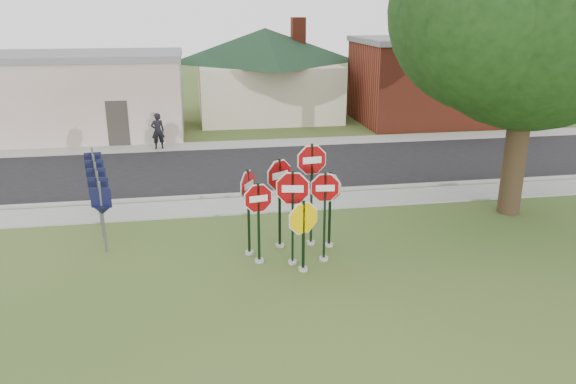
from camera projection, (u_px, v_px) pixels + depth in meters
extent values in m
plane|color=#32521E|center=(303.00, 278.00, 13.83)|extent=(120.00, 120.00, 0.00)
cube|color=gray|center=(272.00, 204.00, 18.97)|extent=(60.00, 1.60, 0.06)
cube|color=black|center=(256.00, 168.00, 23.18)|extent=(60.00, 7.00, 0.04)
cube|color=gray|center=(246.00, 144.00, 27.21)|extent=(60.00, 1.60, 0.06)
cube|color=gray|center=(268.00, 194.00, 19.89)|extent=(60.00, 0.20, 0.14)
cylinder|color=#A09E96|center=(293.00, 262.00, 14.63)|extent=(0.24, 0.24, 0.08)
cube|color=black|center=(293.00, 218.00, 14.25)|extent=(0.07, 0.06, 2.52)
cylinder|color=white|center=(293.00, 188.00, 14.00)|extent=(1.16, 0.23, 1.18)
cylinder|color=maroon|center=(293.00, 188.00, 14.00)|extent=(1.07, 0.22, 1.09)
cube|color=white|center=(293.00, 188.00, 14.00)|extent=(0.53, 0.11, 0.19)
cylinder|color=#A09E96|center=(303.00, 269.00, 14.25)|extent=(0.24, 0.24, 0.08)
cube|color=black|center=(303.00, 236.00, 13.97)|extent=(0.07, 0.07, 1.87)
cylinder|color=white|center=(304.00, 218.00, 13.82)|extent=(1.08, 0.42, 1.15)
cylinder|color=#E8BB00|center=(304.00, 218.00, 13.82)|extent=(1.00, 0.40, 1.06)
cylinder|color=#A09E96|center=(259.00, 261.00, 14.71)|extent=(0.24, 0.24, 0.08)
cube|color=black|center=(259.00, 223.00, 14.38)|extent=(0.07, 0.06, 2.18)
cylinder|color=white|center=(258.00, 198.00, 14.17)|extent=(1.02, 0.23, 1.04)
cylinder|color=maroon|center=(258.00, 198.00, 14.17)|extent=(0.94, 0.22, 0.96)
cube|color=white|center=(258.00, 198.00, 14.17)|extent=(0.47, 0.11, 0.17)
cylinder|color=#A09E96|center=(324.00, 258.00, 14.83)|extent=(0.24, 0.24, 0.08)
cube|color=black|center=(325.00, 217.00, 14.47)|extent=(0.07, 0.06, 2.42)
cylinder|color=white|center=(325.00, 188.00, 14.22)|extent=(1.03, 0.13, 1.04)
cylinder|color=maroon|center=(325.00, 188.00, 14.22)|extent=(0.96, 0.13, 0.96)
cube|color=white|center=(325.00, 188.00, 14.22)|extent=(0.48, 0.06, 0.17)
cylinder|color=#A09E96|center=(311.00, 243.00, 15.83)|extent=(0.24, 0.24, 0.08)
cube|color=black|center=(311.00, 195.00, 15.39)|extent=(0.07, 0.06, 2.91)
cylinder|color=white|center=(312.00, 160.00, 15.08)|extent=(1.13, 0.16, 1.14)
cylinder|color=maroon|center=(312.00, 160.00, 15.08)|extent=(1.05, 0.15, 1.05)
cube|color=white|center=(312.00, 160.00, 15.08)|extent=(0.52, 0.07, 0.18)
cylinder|color=#A09E96|center=(280.00, 245.00, 15.65)|extent=(0.24, 0.24, 0.08)
cube|color=black|center=(280.00, 204.00, 15.26)|extent=(0.08, 0.07, 2.55)
cylinder|color=white|center=(279.00, 175.00, 15.00)|extent=(0.98, 0.63, 1.15)
cylinder|color=maroon|center=(279.00, 175.00, 15.00)|extent=(0.91, 0.59, 1.07)
cube|color=white|center=(279.00, 175.00, 15.00)|extent=(0.45, 0.29, 0.18)
cylinder|color=#A09E96|center=(329.00, 245.00, 15.70)|extent=(0.24, 0.24, 0.08)
cube|color=black|center=(330.00, 210.00, 15.37)|extent=(0.08, 0.08, 2.16)
cylinder|color=white|center=(330.00, 187.00, 15.16)|extent=(0.60, 0.83, 1.01)
cylinder|color=maroon|center=(330.00, 187.00, 15.16)|extent=(0.56, 0.77, 0.94)
cube|color=white|center=(330.00, 187.00, 15.16)|extent=(0.28, 0.38, 0.16)
cylinder|color=#A09E96|center=(250.00, 253.00, 15.19)|extent=(0.24, 0.24, 0.08)
cube|color=black|center=(249.00, 213.00, 14.83)|extent=(0.07, 0.08, 2.39)
cylinder|color=white|center=(248.00, 185.00, 14.58)|extent=(0.58, 0.90, 1.06)
cylinder|color=maroon|center=(248.00, 185.00, 14.58)|extent=(0.54, 0.84, 0.98)
cube|color=white|center=(248.00, 185.00, 14.58)|extent=(0.27, 0.42, 0.17)
cube|color=#59595E|center=(103.00, 217.00, 15.06)|extent=(0.05, 0.05, 2.00)
cube|color=black|center=(101.00, 198.00, 14.88)|extent=(0.55, 0.13, 0.55)
cone|color=black|center=(102.00, 210.00, 14.99)|extent=(0.65, 0.65, 0.25)
cube|color=#59595E|center=(101.00, 205.00, 15.96)|extent=(0.05, 0.05, 2.00)
cube|color=black|center=(99.00, 187.00, 15.79)|extent=(0.55, 0.09, 0.55)
cone|color=black|center=(100.00, 199.00, 15.90)|extent=(0.62, 0.62, 0.25)
cube|color=#59595E|center=(98.00, 195.00, 16.86)|extent=(0.05, 0.05, 2.00)
cube|color=black|center=(97.00, 177.00, 16.69)|extent=(0.55, 0.05, 0.55)
cone|color=black|center=(98.00, 188.00, 16.80)|extent=(0.58, 0.58, 0.25)
cube|color=#59595E|center=(97.00, 185.00, 17.77)|extent=(0.05, 0.05, 2.00)
cube|color=black|center=(95.00, 168.00, 17.60)|extent=(0.55, 0.05, 0.55)
cone|color=black|center=(96.00, 179.00, 17.71)|extent=(0.58, 0.58, 0.25)
cube|color=#59595E|center=(95.00, 176.00, 18.67)|extent=(0.05, 0.05, 2.00)
cube|color=black|center=(93.00, 161.00, 18.50)|extent=(0.55, 0.09, 0.55)
cone|color=black|center=(94.00, 171.00, 18.61)|extent=(0.62, 0.62, 0.25)
cube|color=beige|center=(62.00, 97.00, 28.61)|extent=(12.00, 6.00, 4.00)
cube|color=slate|center=(57.00, 56.00, 27.97)|extent=(12.20, 6.20, 0.30)
cube|color=#332D28|center=(118.00, 124.00, 26.58)|extent=(1.00, 0.10, 2.20)
cube|color=beige|center=(266.00, 89.00, 34.24)|extent=(8.00, 8.00, 3.20)
pyramid|color=black|center=(265.00, 28.00, 33.11)|extent=(11.60, 11.60, 2.00)
cube|color=maroon|center=(298.00, 31.00, 33.50)|extent=(0.80, 0.80, 1.60)
cube|color=maroon|center=(445.00, 82.00, 32.36)|extent=(10.00, 6.00, 4.50)
cube|color=slate|center=(449.00, 40.00, 31.62)|extent=(10.20, 6.20, 0.30)
cube|color=white|center=(434.00, 83.00, 29.17)|extent=(2.00, 0.08, 0.90)
cylinder|color=black|center=(518.00, 135.00, 17.50)|extent=(0.70, 0.70, 5.11)
sphere|color=black|center=(535.00, 0.00, 16.25)|extent=(7.60, 7.60, 7.60)
cylinder|color=black|center=(529.00, 70.00, 41.06)|extent=(0.50, 0.50, 4.00)
sphere|color=black|center=(536.00, 18.00, 39.93)|extent=(5.60, 5.60, 5.60)
imported|color=black|center=(158.00, 131.00, 26.00)|extent=(0.69, 0.53, 1.68)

